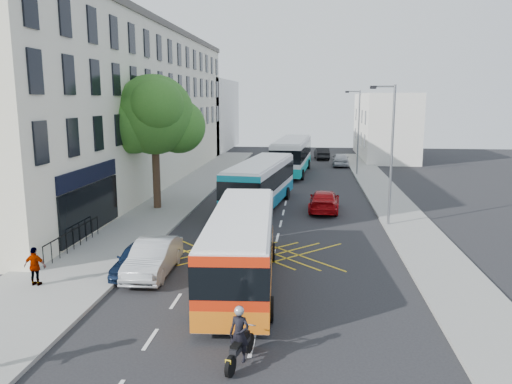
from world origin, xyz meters
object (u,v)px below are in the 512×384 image
(street_tree, at_px, (154,116))
(red_hatchback, at_px, (324,201))
(pedestrian_far, at_px, (35,266))
(lamp_far, at_px, (357,128))
(bus_near, at_px, (242,246))
(distant_car_grey, at_px, (295,156))
(motorbike, at_px, (240,337))
(parked_car_silver, at_px, (153,258))
(distant_car_dark, at_px, (322,153))
(bus_far, at_px, (292,155))
(parked_car_blue, at_px, (138,258))
(lamp_near, at_px, (390,148))
(distant_car_silver, at_px, (341,159))
(bus_mid, at_px, (261,183))

(street_tree, height_order, red_hatchback, street_tree)
(red_hatchback, height_order, pedestrian_far, pedestrian_far)
(lamp_far, height_order, bus_near, lamp_far)
(street_tree, relative_size, distant_car_grey, 2.07)
(motorbike, height_order, parked_car_silver, motorbike)
(pedestrian_far, bearing_deg, distant_car_dark, -103.59)
(bus_far, bearing_deg, parked_car_blue, -96.37)
(street_tree, xyz_separation_m, bus_near, (7.49, -12.85, -4.73))
(lamp_near, distance_m, distant_car_silver, 26.92)
(motorbike, relative_size, red_hatchback, 0.41)
(bus_far, relative_size, motorbike, 6.41)
(parked_car_blue, bearing_deg, distant_car_grey, 82.59)
(parked_car_silver, relative_size, distant_car_dark, 1.01)
(distant_car_dark, bearing_deg, distant_car_silver, 102.08)
(lamp_near, xyz_separation_m, pedestrian_far, (-15.17, -11.39, -3.69))
(parked_car_silver, height_order, red_hatchback, parked_car_silver)
(street_tree, height_order, distant_car_dark, street_tree)
(distant_car_silver, bearing_deg, parked_car_silver, 76.57)
(parked_car_silver, xyz_separation_m, distant_car_dark, (8.06, 42.11, -0.01))
(motorbike, xyz_separation_m, parked_car_blue, (-5.38, 7.00, -0.19))
(street_tree, xyz_separation_m, pedestrian_far, (-0.46, -14.35, -5.37))
(bus_far, relative_size, distant_car_dark, 2.84)
(lamp_far, distance_m, parked_car_silver, 31.53)
(lamp_far, bearing_deg, parked_car_blue, -112.02)
(bus_near, bearing_deg, lamp_far, 72.81)
(distant_car_dark, xyz_separation_m, pedestrian_far, (-12.13, -44.25, 0.20))
(lamp_near, bearing_deg, distant_car_silver, 92.33)
(parked_car_silver, bearing_deg, distant_car_dark, 78.00)
(distant_car_grey, bearing_deg, bus_far, -83.43)
(street_tree, relative_size, motorbike, 4.52)
(red_hatchback, bearing_deg, bus_near, 78.28)
(distant_car_grey, bearing_deg, motorbike, -83.77)
(lamp_near, relative_size, parked_car_blue, 2.13)
(lamp_far, bearing_deg, distant_car_silver, 99.30)
(bus_mid, xyz_separation_m, distant_car_grey, (1.54, 26.63, -1.09))
(street_tree, height_order, bus_far, street_tree)
(motorbike, bearing_deg, distant_car_grey, 104.03)
(parked_car_blue, relative_size, parked_car_silver, 0.85)
(bus_near, xyz_separation_m, distant_car_grey, (0.91, 40.94, -0.97))
(lamp_near, height_order, distant_car_grey, lamp_near)
(distant_car_grey, bearing_deg, lamp_far, -53.94)
(street_tree, distance_m, lamp_near, 15.10)
(bus_near, bearing_deg, distant_car_grey, 85.11)
(bus_near, height_order, bus_far, bus_far)
(distant_car_dark, bearing_deg, parked_car_silver, 73.86)
(motorbike, relative_size, pedestrian_far, 1.26)
(street_tree, relative_size, bus_near, 0.83)
(lamp_near, height_order, lamp_far, same)
(lamp_near, height_order, parked_car_blue, lamp_near)
(motorbike, distance_m, distant_car_silver, 43.11)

